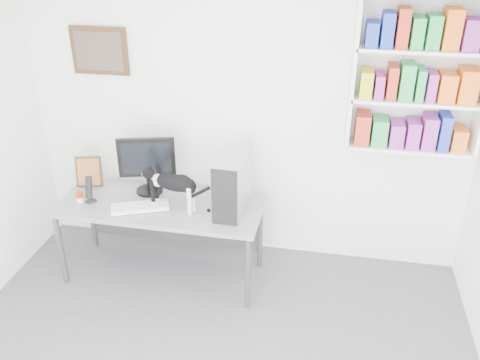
# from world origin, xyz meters

# --- Properties ---
(room) EXTENTS (4.01, 4.01, 2.70)m
(room) POSITION_xyz_m (0.00, 0.00, 1.35)
(room) COLOR #5A5A60
(room) RESTS_ON ground
(bookshelf) EXTENTS (1.03, 0.28, 1.24)m
(bookshelf) POSITION_xyz_m (1.40, 1.85, 1.85)
(bookshelf) COLOR white
(bookshelf) RESTS_ON room
(wall_art) EXTENTS (0.52, 0.04, 0.42)m
(wall_art) POSITION_xyz_m (-1.30, 1.97, 1.90)
(wall_art) COLOR #492F17
(wall_art) RESTS_ON room
(desk) EXTENTS (1.78, 0.71, 0.74)m
(desk) POSITION_xyz_m (-0.63, 1.39, 0.37)
(desk) COLOR gray
(desk) RESTS_ON room
(monitor) EXTENTS (0.54, 0.36, 0.53)m
(monitor) POSITION_xyz_m (-0.80, 1.60, 1.00)
(monitor) COLOR black
(monitor) RESTS_ON desk
(keyboard) EXTENTS (0.51, 0.35, 0.04)m
(keyboard) POSITION_xyz_m (-0.77, 1.29, 0.76)
(keyboard) COLOR white
(keyboard) RESTS_ON desk
(pc_tower) EXTENTS (0.25, 0.51, 0.50)m
(pc_tower) POSITION_xyz_m (0.00, 1.42, 0.99)
(pc_tower) COLOR #A3A3A7
(pc_tower) RESTS_ON desk
(speaker) EXTENTS (0.13, 0.13, 0.24)m
(speaker) POSITION_xyz_m (-1.24, 1.33, 0.86)
(speaker) COLOR black
(speaker) RESTS_ON desk
(leaning_print) EXTENTS (0.25, 0.15, 0.29)m
(leaning_print) POSITION_xyz_m (-1.38, 1.61, 0.88)
(leaning_print) COLOR #492F17
(leaning_print) RESTS_ON desk
(soup_can) EXTENTS (0.06, 0.06, 0.09)m
(soup_can) POSITION_xyz_m (-1.33, 1.31, 0.78)
(soup_can) COLOR #B4210F
(soup_can) RESTS_ON desk
(cat) EXTENTS (0.58, 0.25, 0.34)m
(cat) POSITION_xyz_m (-0.48, 1.34, 0.91)
(cat) COLOR black
(cat) RESTS_ON desk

